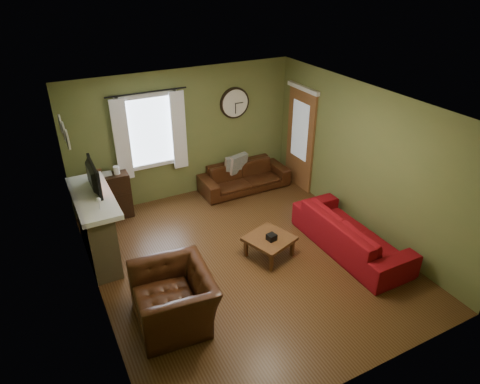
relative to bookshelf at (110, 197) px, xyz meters
name	(u,v)px	position (x,y,z in m)	size (l,w,h in m)	color
floor	(246,259)	(1.64, -2.32, -0.44)	(4.60, 5.20, 0.00)	#4A2D15
ceiling	(247,106)	(1.64, -2.32, 2.16)	(4.60, 5.20, 0.00)	white
wall_left	(89,229)	(-0.66, -2.32, 0.86)	(0.00, 5.20, 2.60)	#606A34
wall_right	(364,161)	(3.94, -2.32, 0.86)	(0.00, 5.20, 2.60)	#606A34
wall_back	(184,135)	(1.64, 0.28, 0.86)	(4.60, 0.00, 2.60)	#606A34
wall_front	(365,297)	(1.64, -4.92, 0.86)	(4.60, 0.00, 2.60)	#606A34
fireplace	(97,230)	(-0.46, -1.17, 0.11)	(0.40, 1.40, 1.10)	tan
firebox	(111,239)	(-0.27, -1.17, -0.14)	(0.04, 0.60, 0.55)	black
mantel	(93,197)	(-0.43, -1.17, 0.70)	(0.58, 1.60, 0.08)	white
tv	(90,181)	(-0.41, -1.02, 0.91)	(0.60, 0.08, 0.35)	black
tv_screen	(94,176)	(-0.33, -1.02, 0.97)	(0.02, 0.62, 0.36)	#994C3F
medallion_left	(68,140)	(-0.64, -1.52, 1.81)	(0.28, 0.28, 0.03)	white
medallion_mid	(64,131)	(-0.64, -1.17, 1.81)	(0.28, 0.28, 0.03)	white
medallion_right	(61,124)	(-0.64, -0.82, 1.81)	(0.28, 0.28, 0.03)	white
window_pane	(149,131)	(0.94, 0.26, 1.06)	(1.00, 0.02, 1.30)	silver
curtain_rod	(147,92)	(0.94, 0.16, 1.83)	(0.03, 0.03, 1.50)	black
curtain_left	(122,141)	(0.39, 0.16, 1.01)	(0.28, 0.04, 1.55)	white
curtain_right	(179,131)	(1.49, 0.16, 1.01)	(0.28, 0.04, 1.55)	white
wall_clock	(235,103)	(2.74, 0.23, 1.36)	(0.64, 0.06, 0.64)	white
door	(300,139)	(3.91, -0.47, 0.61)	(0.05, 0.90, 2.10)	brown
bookshelf	(110,197)	(0.00, 0.00, 0.00)	(0.75, 0.32, 0.89)	black
book	(102,172)	(-0.06, 0.07, 0.52)	(0.17, 0.23, 0.02)	#57341B
sofa_brown	(244,177)	(2.78, -0.11, -0.17)	(1.90, 0.74, 0.56)	#35190B
pillow_left	(233,165)	(2.59, 0.03, 0.11)	(0.36, 0.11, 0.36)	gray
pillow_right	(238,164)	(2.70, 0.02, 0.11)	(0.41, 0.12, 0.41)	gray
sofa_red	(351,233)	(3.34, -2.88, -0.12)	(2.24, 0.87, 0.65)	maroon
armchair	(174,298)	(0.16, -3.05, -0.07)	(1.16, 1.01, 0.75)	#35190B
coffee_table	(269,247)	(2.03, -2.41, -0.26)	(0.68, 0.68, 0.36)	#57341B
tissue_box	(272,238)	(2.03, -2.48, -0.04)	(0.14, 0.14, 0.10)	black
wine_glass_a	(99,204)	(-0.41, -1.67, 0.83)	(0.07, 0.07, 0.19)	white
wine_glass_b	(99,204)	(-0.41, -1.68, 0.83)	(0.06, 0.06, 0.18)	white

